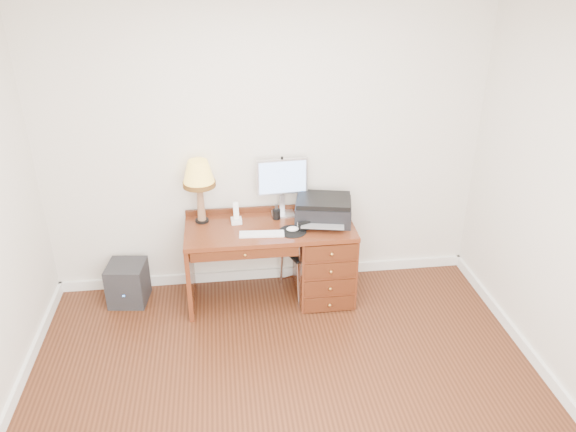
{
  "coord_description": "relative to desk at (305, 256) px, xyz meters",
  "views": [
    {
      "loc": [
        -0.39,
        -3.01,
        3.05
      ],
      "look_at": [
        0.14,
        1.2,
        0.94
      ],
      "focal_mm": 35.0,
      "sensor_mm": 36.0,
      "label": 1
    }
  ],
  "objects": [
    {
      "name": "leg_lamp",
      "position": [
        -0.92,
        0.16,
        0.77
      ],
      "size": [
        0.29,
        0.29,
        0.59
      ],
      "color": "black",
      "rests_on": "desk"
    },
    {
      "name": "ground",
      "position": [
        -0.32,
        -1.4,
        -0.41
      ],
      "size": [
        4.0,
        4.0,
        0.0
      ],
      "primitive_type": "plane",
      "color": "#391A0D",
      "rests_on": "ground"
    },
    {
      "name": "desk",
      "position": [
        0.0,
        0.0,
        0.0
      ],
      "size": [
        1.5,
        0.67,
        0.75
      ],
      "color": "#632915",
      "rests_on": "ground"
    },
    {
      "name": "room_shell",
      "position": [
        -0.32,
        -0.77,
        -0.36
      ],
      "size": [
        4.0,
        4.0,
        4.0
      ],
      "color": "silver",
      "rests_on": "ground"
    },
    {
      "name": "keyboard",
      "position": [
        -0.41,
        -0.16,
        0.34
      ],
      "size": [
        0.39,
        0.14,
        0.01
      ],
      "primitive_type": "cube",
      "rotation": [
        0.0,
        0.0,
        -0.07
      ],
      "color": "white",
      "rests_on": "desk"
    },
    {
      "name": "equipment_box",
      "position": [
        -1.63,
        0.1,
        -0.22
      ],
      "size": [
        0.37,
        0.37,
        0.39
      ],
      "primitive_type": "cube",
      "rotation": [
        0.0,
        0.0,
        -0.13
      ],
      "color": "black",
      "rests_on": "ground"
    },
    {
      "name": "monitor",
      "position": [
        -0.18,
        0.24,
        0.67
      ],
      "size": [
        0.47,
        0.16,
        0.54
      ],
      "rotation": [
        0.0,
        0.0,
        0.07
      ],
      "color": "silver",
      "rests_on": "desk"
    },
    {
      "name": "mouse_pad",
      "position": [
        -0.13,
        -0.13,
        0.35
      ],
      "size": [
        0.24,
        0.24,
        0.05
      ],
      "color": "black",
      "rests_on": "desk"
    },
    {
      "name": "printer",
      "position": [
        0.17,
        0.05,
        0.45
      ],
      "size": [
        0.56,
        0.48,
        0.22
      ],
      "rotation": [
        0.0,
        0.0,
        -0.21
      ],
      "color": "black",
      "rests_on": "desk"
    },
    {
      "name": "phone",
      "position": [
        -0.61,
        0.1,
        0.4
      ],
      "size": [
        0.1,
        0.1,
        0.2
      ],
      "rotation": [
        0.0,
        0.0,
        0.05
      ],
      "color": "white",
      "rests_on": "desk"
    },
    {
      "name": "chair",
      "position": [
        0.02,
        0.03,
        0.09
      ],
      "size": [
        0.5,
        0.51,
        0.83
      ],
      "rotation": [
        0.0,
        0.0,
        0.35
      ],
      "color": "black",
      "rests_on": "ground"
    },
    {
      "name": "pen_cup",
      "position": [
        -0.25,
        0.14,
        0.38
      ],
      "size": [
        0.07,
        0.07,
        0.09
      ],
      "primitive_type": "cylinder",
      "color": "black",
      "rests_on": "desk"
    }
  ]
}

